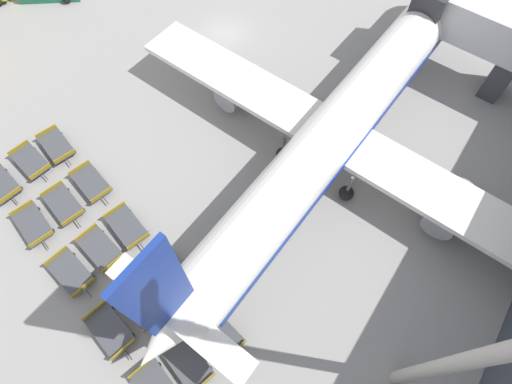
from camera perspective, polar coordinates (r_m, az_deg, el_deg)
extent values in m
plane|color=gray|center=(40.16, -4.53, 21.66)|extent=(500.00, 500.00, 0.00)
cube|color=#2D2D33|center=(37.62, 24.08, 23.43)|extent=(2.56, 4.73, 3.68)
cube|color=#38383D|center=(39.11, 31.63, 14.06)|extent=(1.70, 2.85, 3.53)
cylinder|color=white|center=(29.15, 12.97, 10.70)|extent=(4.95, 36.32, 3.74)
cone|color=white|center=(22.68, -12.10, -18.67)|extent=(3.70, 4.61, 3.56)
cube|color=navy|center=(17.46, -13.92, -13.75)|extent=(0.37, 2.82, 7.23)
cube|color=white|center=(22.16, -11.01, -16.96)|extent=(9.49, 1.83, 0.24)
cube|color=white|center=(28.92, 11.19, 7.95)|extent=(33.84, 4.91, 0.44)
cylinder|color=gray|center=(29.74, 25.80, -2.06)|extent=(2.26, 4.00, 2.13)
cylinder|color=gray|center=(33.05, -2.40, 14.78)|extent=(2.26, 4.00, 2.13)
cube|color=navy|center=(29.65, 12.72, 9.91)|extent=(4.91, 32.71, 0.67)
cylinder|color=#56565B|center=(38.47, 21.25, 18.65)|extent=(0.24, 0.24, 2.19)
sphere|color=black|center=(39.16, 20.71, 17.51)|extent=(1.08, 1.08, 1.08)
cylinder|color=#56565B|center=(28.27, 13.20, 0.89)|extent=(0.24, 0.24, 2.19)
sphere|color=black|center=(29.20, 12.77, -0.17)|extent=(1.08, 1.08, 1.08)
cylinder|color=#56565B|center=(29.38, 4.00, 6.60)|extent=(0.24, 0.24, 2.19)
sphere|color=black|center=(30.28, 3.87, 5.41)|extent=(1.08, 1.08, 1.08)
cube|color=#424449|center=(34.28, -32.67, 1.04)|extent=(3.38, 2.16, 0.10)
cube|color=olive|center=(33.10, -31.70, -0.36)|extent=(0.33, 1.71, 0.32)
cube|color=#333338|center=(33.10, -31.14, -1.04)|extent=(0.70, 0.16, 0.06)
sphere|color=black|center=(33.88, -32.52, -1.16)|extent=(0.36, 0.36, 0.36)
sphere|color=black|center=(33.78, -30.62, 0.41)|extent=(0.36, 0.36, 0.36)
sphere|color=black|center=(35.27, -32.25, 2.57)|extent=(0.36, 0.36, 0.36)
cube|color=#424449|center=(31.40, -29.32, -4.05)|extent=(3.48, 2.43, 0.10)
cube|color=olive|center=(30.35, -28.35, -5.94)|extent=(0.49, 1.69, 0.32)
cube|color=olive|center=(32.16, -30.56, -1.95)|extent=(0.49, 1.69, 0.32)
cube|color=#333338|center=(30.41, -27.79, -6.72)|extent=(0.69, 0.23, 0.06)
sphere|color=black|center=(31.18, -29.32, -6.54)|extent=(0.36, 0.36, 0.36)
sphere|color=black|center=(30.97, -27.12, -5.02)|extent=(0.36, 0.36, 0.36)
sphere|color=black|center=(32.46, -30.86, -3.67)|extent=(0.36, 0.36, 0.36)
sphere|color=black|center=(32.26, -28.76, -2.21)|extent=(0.36, 0.36, 0.36)
cube|color=#424449|center=(28.82, -24.99, -10.35)|extent=(3.37, 2.15, 0.10)
cube|color=olive|center=(27.92, -23.48, -12.42)|extent=(0.32, 1.71, 0.32)
cube|color=olive|center=(29.42, -26.72, -8.11)|extent=(0.32, 1.71, 0.32)
cube|color=#333338|center=(28.04, -22.80, -13.19)|extent=(0.70, 0.16, 0.06)
sphere|color=black|center=(28.70, -24.69, -13.06)|extent=(0.36, 0.36, 0.36)
sphere|color=black|center=(28.57, -22.39, -11.21)|extent=(0.36, 0.36, 0.36)
sphere|color=black|center=(29.76, -26.95, -9.97)|extent=(0.36, 0.36, 0.36)
sphere|color=black|center=(29.64, -24.75, -8.19)|extent=(0.36, 0.36, 0.36)
cube|color=#424449|center=(26.88, -20.21, -18.00)|extent=(3.43, 2.29, 0.10)
cube|color=olive|center=(26.20, -18.45, -20.52)|extent=(0.41, 1.70, 0.32)
cube|color=olive|center=(27.25, -22.13, -15.39)|extent=(0.41, 1.70, 0.32)
cube|color=#333338|center=(26.41, -17.74, -21.30)|extent=(0.70, 0.19, 0.06)
sphere|color=black|center=(26.98, -19.94, -20.91)|extent=(0.36, 0.36, 0.36)
sphere|color=black|center=(26.79, -17.32, -19.05)|extent=(0.36, 0.36, 0.36)
sphere|color=black|center=(27.72, -22.49, -17.27)|extent=(0.36, 0.36, 0.36)
sphere|color=black|center=(27.54, -19.98, -15.46)|extent=(0.36, 0.36, 0.36)
cube|color=olive|center=(25.77, -16.07, -22.94)|extent=(0.49, 1.69, 0.32)
sphere|color=black|center=(26.35, -16.61, -24.74)|extent=(0.36, 0.36, 0.36)
sphere|color=black|center=(26.15, -13.78, -22.94)|extent=(0.36, 0.36, 0.36)
cube|color=#424449|center=(34.32, -29.55, 3.90)|extent=(3.37, 2.15, 0.10)
cube|color=olive|center=(33.13, -28.46, 2.60)|extent=(0.32, 1.71, 0.32)
cube|color=olive|center=(35.24, -30.88, 5.48)|extent=(0.32, 1.71, 0.32)
cube|color=#333338|center=(33.12, -27.89, 1.92)|extent=(0.70, 0.16, 0.06)
sphere|color=black|center=(33.85, -29.35, 1.73)|extent=(0.36, 0.36, 0.36)
sphere|color=black|center=(33.86, -27.45, 3.31)|extent=(0.36, 0.36, 0.36)
sphere|color=black|center=(35.35, -31.05, 3.83)|extent=(0.36, 0.36, 0.36)
sphere|color=black|center=(35.36, -29.22, 5.34)|extent=(0.36, 0.36, 0.36)
cube|color=#424449|center=(31.18, -25.83, -1.56)|extent=(3.46, 2.36, 0.10)
cube|color=olive|center=(30.12, -24.66, -3.32)|extent=(0.45, 1.69, 0.32)
cube|color=olive|center=(31.95, -27.22, 0.46)|extent=(0.45, 1.69, 0.32)
cube|color=#333338|center=(30.17, -24.09, -4.10)|extent=(0.70, 0.21, 0.06)
sphere|color=black|center=(30.89, -25.74, -4.03)|extent=(0.36, 0.36, 0.36)
sphere|color=black|center=(30.81, -23.54, -2.44)|extent=(0.36, 0.36, 0.36)
sphere|color=black|center=(32.18, -27.52, -1.31)|extent=(0.36, 0.36, 0.36)
sphere|color=black|center=(32.11, -25.42, 0.23)|extent=(0.36, 0.36, 0.36)
cube|color=#424449|center=(28.67, -21.38, -7.52)|extent=(3.39, 2.19, 0.10)
cube|color=olive|center=(27.77, -19.76, -9.52)|extent=(0.35, 1.71, 0.32)
cube|color=olive|center=(29.28, -23.16, -5.31)|extent=(0.35, 1.71, 0.32)
cube|color=#333338|center=(27.90, -19.10, -10.31)|extent=(0.70, 0.17, 0.06)
sphere|color=black|center=(28.51, -21.06, -10.24)|extent=(0.36, 0.36, 0.36)
sphere|color=black|center=(28.48, -18.76, -8.37)|extent=(0.36, 0.36, 0.36)
sphere|color=black|center=(29.57, -23.43, -7.21)|extent=(0.36, 0.36, 0.36)
sphere|color=black|center=(29.54, -21.22, -5.42)|extent=(0.36, 0.36, 0.36)
cube|color=#424449|center=(26.68, -16.20, -15.03)|extent=(3.44, 2.31, 0.10)
cube|color=olive|center=(26.00, -14.32, -17.47)|extent=(0.42, 1.70, 0.32)
cube|color=olive|center=(27.06, -18.19, -12.46)|extent=(0.42, 1.70, 0.32)
cube|color=#333338|center=(26.20, -13.64, -18.26)|extent=(0.70, 0.20, 0.06)
sphere|color=black|center=(26.72, -15.90, -17.97)|extent=(0.36, 0.36, 0.36)
sphere|color=black|center=(26.65, -13.32, -16.04)|extent=(0.36, 0.36, 0.36)
sphere|color=black|center=(27.47, -18.59, -14.40)|extent=(0.36, 0.36, 0.36)
sphere|color=black|center=(27.40, -16.10, -12.54)|extent=(0.36, 0.36, 0.36)
cube|color=#424449|center=(25.47, -9.82, -22.83)|extent=(3.48, 2.42, 0.10)
cube|color=olive|center=(25.04, -7.62, -25.56)|extent=(0.49, 1.69, 0.32)
cube|color=olive|center=(25.58, -12.04, -20.03)|extent=(0.49, 1.69, 0.32)
sphere|color=black|center=(25.64, -6.68, -23.87)|extent=(0.36, 0.36, 0.36)
sphere|color=black|center=(26.10, -12.59, -21.93)|extent=(0.36, 0.36, 0.36)
sphere|color=black|center=(26.02, -9.84, -20.02)|extent=(0.36, 0.36, 0.36)
cube|color=#424449|center=(34.28, -26.65, 6.00)|extent=(3.48, 2.44, 0.10)
cube|color=olive|center=(33.09, -25.68, 4.61)|extent=(0.50, 1.68, 0.32)
cube|color=olive|center=(35.20, -27.84, 7.70)|extent=(0.50, 1.68, 0.32)
cube|color=#333338|center=(33.08, -25.17, 3.88)|extent=(0.69, 0.23, 0.06)
sphere|color=black|center=(33.82, -26.64, 3.82)|extent=(0.36, 0.36, 0.36)
sphere|color=black|center=(33.81, -24.60, 5.24)|extent=(0.36, 0.36, 0.36)
sphere|color=black|center=(35.32, -28.14, 6.06)|extent=(0.36, 0.36, 0.36)
sphere|color=black|center=(35.31, -26.19, 7.43)|extent=(0.36, 0.36, 0.36)
cube|color=#424449|center=(31.29, -22.51, 1.28)|extent=(3.46, 2.36, 0.10)
cube|color=olive|center=(30.22, -21.22, -0.38)|extent=(0.45, 1.69, 0.32)
cube|color=olive|center=(32.07, -23.98, 3.22)|extent=(0.45, 1.69, 0.32)
cube|color=#333338|center=(30.27, -20.66, -1.16)|extent=(0.70, 0.21, 0.06)
sphere|color=black|center=(30.93, -22.37, -1.16)|extent=(0.36, 0.36, 0.36)
sphere|color=black|center=(30.97, -20.20, 0.44)|extent=(0.36, 0.36, 0.36)
sphere|color=black|center=(32.24, -24.29, 1.44)|extent=(0.36, 0.36, 0.36)
sphere|color=black|center=(32.28, -22.20, 2.97)|extent=(0.36, 0.36, 0.36)
cube|color=#424449|center=(28.73, -17.99, -4.69)|extent=(3.48, 2.43, 0.10)
cube|color=olive|center=(27.82, -16.48, -6.76)|extent=(0.49, 1.69, 0.32)
cube|color=olive|center=(29.34, -19.64, -2.40)|extent=(0.49, 1.69, 0.32)
cube|color=#333338|center=(27.95, -15.89, -7.59)|extent=(0.69, 0.23, 0.06)
sphere|color=black|center=(28.53, -17.85, -7.41)|extent=(0.36, 0.36, 0.36)
sphere|color=black|center=(28.56, -15.45, -5.71)|extent=(0.36, 0.36, 0.36)
sphere|color=black|center=(29.60, -20.05, -4.28)|extent=(0.36, 0.36, 0.36)
sphere|color=black|center=(29.63, -17.73, -2.66)|extent=(0.36, 0.36, 0.36)
cube|color=#424449|center=(26.77, -12.04, -11.23)|extent=(3.46, 2.37, 0.10)
cube|color=olive|center=(26.07, -10.10, -13.57)|extent=(0.45, 1.69, 0.32)
cube|color=olive|center=(27.15, -14.03, -8.70)|extent=(0.45, 1.69, 0.32)
cube|color=#333338|center=(26.27, -9.46, -14.39)|extent=(0.70, 0.21, 0.06)
sphere|color=black|center=(26.73, -11.74, -14.16)|extent=(0.36, 0.36, 0.36)
sphere|color=black|center=(26.79, -9.21, -12.24)|extent=(0.36, 0.36, 0.36)
sphere|color=black|center=(27.50, -14.48, -10.69)|extent=(0.36, 0.36, 0.36)
sphere|color=black|center=(27.56, -12.03, -8.85)|extent=(0.36, 0.36, 0.36)
cube|color=#424449|center=(25.47, -5.47, -19.34)|extent=(3.40, 2.21, 0.10)
cube|color=olive|center=(25.04, -2.94, -21.77)|extent=(0.36, 1.71, 0.32)
cube|color=olive|center=(25.58, -7.95, -16.78)|extent=(0.36, 1.71, 0.32)
cube|color=#333338|center=(25.32, -2.25, -22.48)|extent=(0.70, 0.17, 0.06)
sphere|color=black|center=(25.64, -4.88, -22.35)|extent=(0.36, 0.36, 0.36)
sphere|color=black|center=(25.71, -2.35, -20.10)|extent=(0.36, 0.36, 0.36)
sphere|color=black|center=(26.02, -8.38, -18.80)|extent=(0.36, 0.36, 0.36)
sphere|color=black|center=(26.09, -5.89, -16.64)|extent=(0.36, 0.36, 0.36)
cube|color=white|center=(27.97, 0.79, -4.76)|extent=(1.28, 29.35, 0.01)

